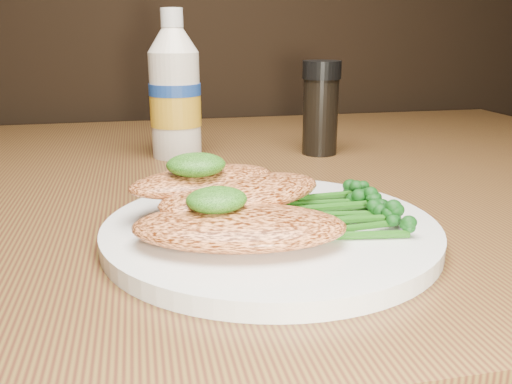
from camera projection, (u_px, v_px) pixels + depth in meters
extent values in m
cylinder|color=white|center=(271.00, 230.00, 0.43)|extent=(0.26, 0.26, 0.01)
ellipsoid|color=#FA8F4F|center=(239.00, 227.00, 0.39)|extent=(0.17, 0.11, 0.02)
ellipsoid|color=#FA8F4F|center=(243.00, 194.00, 0.44)|extent=(0.16, 0.13, 0.02)
ellipsoid|color=#FA8F4F|center=(203.00, 181.00, 0.45)|extent=(0.14, 0.10, 0.02)
ellipsoid|color=black|center=(217.00, 200.00, 0.39)|extent=(0.05, 0.05, 0.02)
ellipsoid|color=black|center=(196.00, 165.00, 0.44)|extent=(0.05, 0.05, 0.02)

